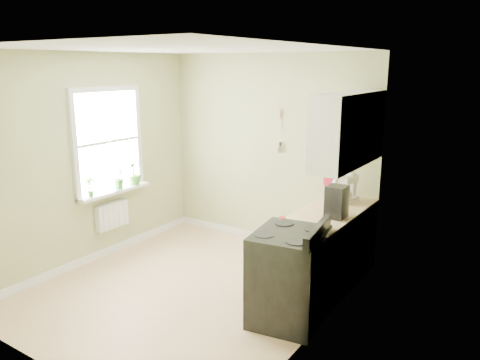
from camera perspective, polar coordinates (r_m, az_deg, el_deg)
The scene contains 21 objects.
floor at distance 5.63m, azimuth -6.28°, elevation -13.11°, with size 3.20×3.60×0.02m, color tan.
ceiling at distance 5.03m, azimuth -7.12°, elevation 15.74°, with size 3.20×3.60×0.02m, color white.
wall_back at distance 6.61m, azimuth 3.51°, elevation 3.50°, with size 3.20×0.02×2.70m, color #B4BA7E.
wall_left at distance 6.30m, azimuth -17.94°, elevation 2.33°, with size 0.02×3.60×2.70m, color #B4BA7E.
wall_right at distance 4.33m, azimuth 9.86°, elevation -2.26°, with size 0.02×3.60×2.70m, color #B4BA7E.
base_cabinets at distance 5.61m, azimuth 10.76°, elevation -8.39°, with size 0.60×1.60×0.87m, color white.
countertop at distance 5.46m, azimuth 10.88°, elevation -3.94°, with size 0.64×1.60×0.04m, color beige.
upper_cabinets at distance 5.30m, azimuth 13.13°, elevation 6.06°, with size 0.35×1.40×0.80m, color white.
window at distance 6.44m, azimuth -15.84°, elevation 4.52°, with size 0.06×1.14×1.44m.
window_sill at distance 6.52m, azimuth -15.03°, elevation -1.35°, with size 0.18×1.14×0.04m, color white.
radiator at distance 6.60m, azimuth -15.35°, elevation -4.17°, with size 0.12×0.50×0.35m, color white.
wall_utensils at distance 6.45m, azimuth 4.94°, elevation 5.15°, with size 0.02×0.14×0.58m.
stove at distance 4.81m, azimuth 5.99°, elevation -11.54°, with size 0.78×0.86×1.07m.
stand_mixer at distance 5.81m, azimuth 13.01°, elevation -1.16°, with size 0.23×0.33×0.37m.
kettle at distance 6.16m, azimuth 11.50°, elevation -0.78°, with size 0.20×0.12×0.20m.
coffee_maker at distance 5.20m, azimuth 11.66°, elevation -2.71°, with size 0.20×0.22×0.36m.
red_tray at distance 6.13m, azimuth 11.70°, elevation -0.17°, with size 0.34×0.34×0.02m, color #CB2541.
jar at distance 4.94m, azimuth 5.18°, elevation -4.91°, with size 0.07×0.07×0.08m.
plant_a at distance 6.22m, azimuth -17.83°, elevation -0.80°, with size 0.14×0.10×0.27m, color #397725.
plant_b at distance 6.52m, azimuth -14.51°, elevation 0.28°, with size 0.17×0.14×0.31m, color #397725.
plant_c at distance 6.70m, azimuth -12.78°, elevation 0.81°, with size 0.18×0.18×0.33m, color #397725.
Camera 1 is at (3.26, -3.82, 2.54)m, focal length 35.00 mm.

